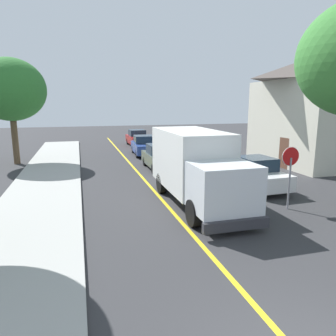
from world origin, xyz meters
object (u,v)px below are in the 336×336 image
(house_across_street, at_px, (327,106))
(parked_car_far, at_px, (137,138))
(stop_sign, at_px, (290,166))
(parked_car_near, at_px, (160,157))
(parked_car_mid, at_px, (144,146))
(street_tree_down_block, at_px, (10,90))
(parked_van_across, at_px, (254,173))
(box_truck, at_px, (196,164))

(house_across_street, bearing_deg, parked_car_far, 131.06)
(stop_sign, bearing_deg, house_across_street, 42.75)
(stop_sign, xyz_separation_m, house_across_street, (9.15, 8.45, 2.34))
(parked_car_near, height_order, parked_car_far, same)
(parked_car_far, bearing_deg, parked_car_near, -93.01)
(parked_car_far, bearing_deg, parked_car_mid, -94.87)
(street_tree_down_block, bearing_deg, parked_car_far, 36.30)
(parked_van_across, bearing_deg, stop_sign, -96.60)
(box_truck, distance_m, street_tree_down_block, 15.91)
(house_across_street, distance_m, street_tree_down_block, 22.76)
(house_across_street, bearing_deg, parked_car_near, 174.99)
(stop_sign, distance_m, street_tree_down_block, 19.44)
(parked_car_mid, bearing_deg, parked_van_across, -74.63)
(box_truck, bearing_deg, parked_car_far, 87.10)
(parked_van_across, relative_size, stop_sign, 1.69)
(box_truck, height_order, parked_van_across, box_truck)
(parked_van_across, xyz_separation_m, stop_sign, (-0.39, -3.36, 1.06))
(box_truck, bearing_deg, house_across_street, 27.77)
(stop_sign, bearing_deg, parked_car_far, 96.47)
(parked_car_near, xyz_separation_m, parked_car_mid, (0.12, 6.14, 0.00))
(box_truck, height_order, street_tree_down_block, street_tree_down_block)
(box_truck, xyz_separation_m, parked_van_across, (3.87, 1.56, -0.97))
(box_truck, relative_size, parked_car_near, 1.63)
(parked_car_far, distance_m, street_tree_down_block, 13.67)
(parked_car_mid, height_order, parked_car_far, same)
(parked_car_mid, relative_size, parked_car_far, 1.01)
(box_truck, relative_size, house_across_street, 0.80)
(box_truck, height_order, stop_sign, box_truck)
(stop_sign, distance_m, house_across_street, 12.67)
(stop_sign, relative_size, street_tree_down_block, 0.35)
(parked_car_near, distance_m, house_across_street, 12.77)
(stop_sign, bearing_deg, parked_car_near, 108.12)
(parked_car_near, relative_size, street_tree_down_block, 0.58)
(parked_car_far, bearing_deg, house_across_street, -48.94)
(house_across_street, bearing_deg, street_tree_down_block, 165.48)
(parked_car_mid, xyz_separation_m, house_across_street, (12.14, -7.21, 3.41))
(parked_car_near, bearing_deg, parked_car_mid, 88.85)
(street_tree_down_block, bearing_deg, stop_sign, -47.74)
(parked_van_across, distance_m, stop_sign, 3.55)
(parked_car_near, xyz_separation_m, parked_car_far, (0.65, 12.26, 0.00))
(parked_car_far, xyz_separation_m, stop_sign, (2.47, -21.79, 1.06))
(street_tree_down_block, bearing_deg, house_across_street, -14.52)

